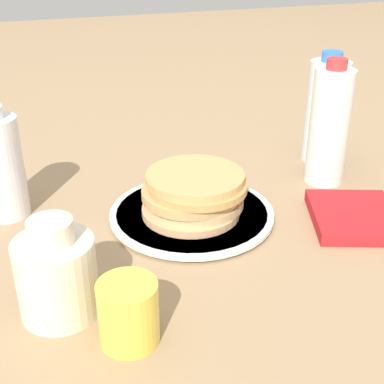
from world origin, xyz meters
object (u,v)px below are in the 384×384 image
(pancake_stack, at_px, (194,194))
(cream_jug, at_px, (57,274))
(water_bottle_mid, at_px, (0,167))
(plate, at_px, (192,214))
(water_bottle_near, at_px, (329,126))
(water_bottle_far, at_px, (326,111))
(juice_glass, at_px, (128,313))

(pancake_stack, relative_size, cream_jug, 1.30)
(pancake_stack, distance_m, water_bottle_mid, 0.30)
(plate, relative_size, water_bottle_near, 1.18)
(water_bottle_near, bearing_deg, water_bottle_mid, 84.38)
(plate, xyz_separation_m, water_bottle_far, (0.14, -0.32, 0.09))
(pancake_stack, height_order, water_bottle_far, water_bottle_far)
(cream_jug, bearing_deg, water_bottle_mid, 11.22)
(pancake_stack, xyz_separation_m, water_bottle_mid, (0.11, 0.28, 0.04))
(plate, relative_size, water_bottle_mid, 1.45)
(juice_glass, bearing_deg, cream_jug, 42.19)
(pancake_stack, relative_size, water_bottle_far, 0.78)
(pancake_stack, distance_m, water_bottle_far, 0.35)
(juice_glass, bearing_deg, water_bottle_mid, 19.40)
(water_bottle_far, bearing_deg, water_bottle_mid, 93.10)
(plate, bearing_deg, cream_jug, 126.16)
(water_bottle_near, relative_size, water_bottle_mid, 1.23)
(water_bottle_near, distance_m, water_bottle_mid, 0.55)
(pancake_stack, height_order, water_bottle_near, water_bottle_near)
(juice_glass, xyz_separation_m, water_bottle_mid, (0.35, 0.12, 0.05))
(plate, xyz_separation_m, water_bottle_mid, (0.11, 0.28, 0.08))
(cream_jug, distance_m, water_bottle_near, 0.54)
(juice_glass, bearing_deg, water_bottle_far, -51.17)
(cream_jug, bearing_deg, juice_glass, -137.81)
(water_bottle_mid, bearing_deg, cream_jug, -168.78)
(juice_glass, bearing_deg, plate, -32.99)
(water_bottle_mid, xyz_separation_m, water_bottle_far, (0.03, -0.60, 0.02))
(water_bottle_mid, height_order, water_bottle_far, water_bottle_far)
(plate, relative_size, pancake_stack, 1.58)
(water_bottle_near, bearing_deg, pancake_stack, 101.93)
(juice_glass, relative_size, cream_jug, 0.60)
(plate, relative_size, juice_glass, 3.42)
(water_bottle_near, bearing_deg, water_bottle_far, -28.14)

